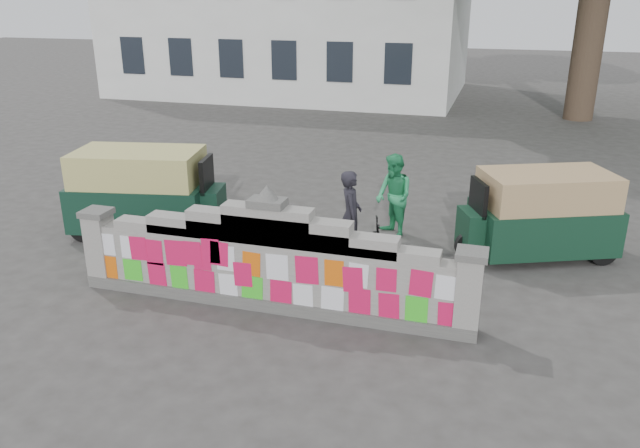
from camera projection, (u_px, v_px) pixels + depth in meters
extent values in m
plane|color=#383533|center=(270.00, 307.00, 9.87)|extent=(100.00, 100.00, 0.00)
cube|color=#4C4C49|center=(270.00, 301.00, 9.84)|extent=(6.40, 0.42, 0.20)
cube|color=gray|center=(269.00, 272.00, 9.66)|extent=(6.40, 0.32, 1.00)
cube|color=gray|center=(268.00, 238.00, 9.46)|extent=(5.20, 0.32, 0.14)
cube|color=gray|center=(268.00, 234.00, 9.44)|extent=(4.00, 0.32, 0.28)
cube|color=gray|center=(268.00, 229.00, 9.41)|extent=(2.60, 0.32, 0.44)
cube|color=gray|center=(268.00, 225.00, 9.39)|extent=(1.40, 0.32, 0.58)
cube|color=#4C4C49|center=(267.00, 203.00, 9.26)|extent=(0.55, 0.36, 0.12)
cone|color=#4C4C49|center=(267.00, 192.00, 9.21)|extent=(0.36, 0.36, 0.22)
cube|color=gray|center=(101.00, 250.00, 10.46)|extent=(0.36, 0.40, 1.24)
cube|color=#4C4C49|center=(96.00, 213.00, 10.23)|extent=(0.44, 0.44, 0.10)
cube|color=gray|center=(468.00, 297.00, 8.85)|extent=(0.36, 0.40, 1.24)
cube|color=#4C4C49|center=(472.00, 254.00, 8.62)|extent=(0.44, 0.44, 0.10)
cube|color=silver|center=(295.00, 7.00, 30.10)|extent=(16.00, 10.00, 8.00)
cylinder|color=#38281E|center=(589.00, 39.00, 23.38)|extent=(1.10, 1.10, 6.00)
imported|color=black|center=(350.00, 245.00, 11.05)|extent=(1.88, 1.08, 0.93)
imported|color=black|center=(350.00, 228.00, 10.94)|extent=(0.52, 0.66, 1.58)
imported|color=#2A9C5E|center=(394.00, 196.00, 12.45)|extent=(1.02, 1.04, 1.70)
cube|color=#0F2F21|center=(142.00, 204.00, 12.73)|extent=(2.91, 1.94, 0.89)
cube|color=tan|center=(138.00, 167.00, 12.45)|extent=(2.68, 1.84, 0.67)
cube|color=#0F2F21|center=(209.00, 206.00, 12.60)|extent=(0.70, 0.87, 0.78)
cube|color=black|center=(207.00, 174.00, 12.37)|extent=(0.24, 0.78, 0.67)
cylinder|color=black|center=(215.00, 222.00, 12.71)|extent=(0.57, 0.24, 0.56)
cylinder|color=black|center=(83.00, 228.00, 12.36)|extent=(0.57, 0.24, 0.56)
cylinder|color=black|center=(109.00, 208.00, 13.51)|extent=(0.57, 0.24, 0.56)
cube|color=#103220|center=(543.00, 226.00, 11.63)|extent=(2.83, 2.23, 0.83)
cube|color=tan|center=(547.00, 189.00, 11.38)|extent=(2.61, 2.10, 0.62)
cube|color=#103220|center=(475.00, 229.00, 11.49)|extent=(0.77, 0.87, 0.73)
cube|color=black|center=(478.00, 197.00, 11.27)|extent=(0.37, 0.70, 0.62)
cylinder|color=black|center=(469.00, 245.00, 11.58)|extent=(0.53, 0.32, 0.52)
cylinder|color=black|center=(572.00, 229.00, 12.38)|extent=(0.53, 0.32, 0.52)
cylinder|color=black|center=(604.00, 251.00, 11.31)|extent=(0.53, 0.32, 0.52)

